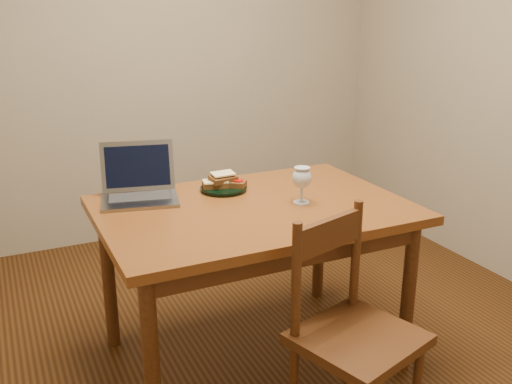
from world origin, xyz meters
name	(u,v)px	position (x,y,z in m)	size (l,w,h in m)	color
floor	(264,342)	(0.00, 0.00, -0.01)	(3.20, 3.20, 0.02)	black
back_wall	(158,46)	(0.00, 1.61, 1.30)	(3.20, 0.02, 2.60)	gray
table	(253,224)	(-0.10, -0.09, 0.65)	(1.30, 0.90, 0.74)	#47250B
chair	(354,323)	(0.01, -0.70, 0.47)	(0.50, 0.49, 0.44)	#391C0B
plate	(224,189)	(-0.13, 0.16, 0.75)	(0.22, 0.22, 0.02)	black
sandwich_cheese	(215,183)	(-0.17, 0.17, 0.78)	(0.12, 0.07, 0.04)	#381E0C
sandwich_tomato	(233,182)	(-0.09, 0.15, 0.78)	(0.12, 0.07, 0.04)	#381E0C
sandwich_top	(223,177)	(-0.13, 0.16, 0.80)	(0.12, 0.07, 0.04)	#381E0C
milk_glass	(302,185)	(0.10, -0.15, 0.82)	(0.08, 0.08, 0.16)	white
laptop	(139,184)	(-0.51, 0.23, 0.80)	(0.38, 0.36, 0.24)	slate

